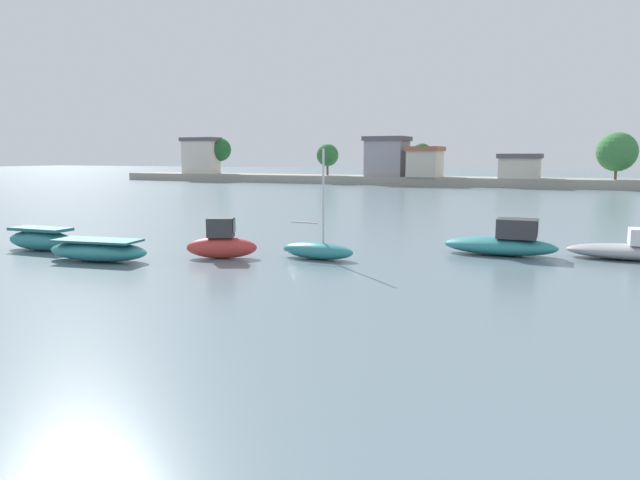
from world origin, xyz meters
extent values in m
ellipsoid|color=teal|center=(2.26, 14.34, 0.50)|extent=(4.02, 1.63, 0.99)
cube|color=#226367|center=(2.26, 14.34, 1.07)|extent=(3.22, 1.36, 0.15)
ellipsoid|color=teal|center=(7.12, 13.18, 0.44)|extent=(5.05, 2.49, 0.88)
cube|color=#226367|center=(7.12, 13.18, 0.93)|extent=(4.05, 2.06, 0.10)
ellipsoid|color=#C63833|center=(11.81, 16.03, 0.49)|extent=(3.39, 2.25, 0.99)
cube|color=#333338|center=(11.78, 16.02, 1.43)|extent=(1.41, 1.21, 0.88)
cube|color=black|center=(12.33, 16.26, 1.51)|extent=(0.36, 0.68, 0.62)
ellipsoid|color=teal|center=(15.92, 17.65, 0.38)|extent=(3.58, 1.28, 0.77)
cylinder|color=silver|center=(16.22, 17.63, 2.89)|extent=(0.10, 0.10, 4.24)
cylinder|color=#B7B7BC|center=(15.25, 17.68, 1.65)|extent=(1.34, 0.14, 0.08)
ellipsoid|color=teal|center=(23.41, 22.18, 0.43)|extent=(5.27, 1.93, 0.86)
cube|color=#333338|center=(24.15, 22.20, 1.31)|extent=(1.83, 1.41, 0.90)
cube|color=black|center=(25.05, 22.22, 1.40)|extent=(0.11, 1.23, 0.63)
ellipsoid|color=#9E9EA3|center=(28.95, 23.28, 0.35)|extent=(5.37, 2.02, 0.70)
sphere|color=white|center=(7.72, 21.04, 0.18)|extent=(0.37, 0.37, 0.37)
cube|color=#9E998C|center=(0.00, 86.91, 0.67)|extent=(107.02, 7.62, 1.33)
cube|color=beige|center=(-38.75, 86.03, 4.32)|extent=(6.48, 3.39, 5.97)
cube|color=#565156|center=(-38.75, 86.03, 7.65)|extent=(7.13, 3.73, 0.70)
cube|color=#99939E|center=(-2.67, 86.87, 4.19)|extent=(6.12, 5.74, 5.71)
cube|color=#565156|center=(-2.67, 86.87, 7.39)|extent=(6.73, 6.31, 0.70)
cube|color=beige|center=(3.94, 85.81, 3.35)|extent=(4.67, 5.89, 4.05)
cube|color=#995B42|center=(3.94, 85.81, 5.73)|extent=(5.14, 6.47, 0.70)
cube|color=beige|center=(18.21, 85.85, 2.79)|extent=(5.65, 5.08, 2.92)
cube|color=#565156|center=(18.21, 85.85, 4.60)|extent=(6.22, 5.59, 0.70)
cylinder|color=brown|center=(-35.80, 87.80, 2.68)|extent=(0.36, 0.36, 2.69)
sphere|color=#235B2D|center=(-35.80, 87.80, 5.77)|extent=(4.36, 4.36, 4.36)
cylinder|color=brown|center=(-12.83, 85.77, 2.29)|extent=(0.36, 0.36, 1.92)
sphere|color=#2D6B33|center=(-12.83, 85.77, 4.74)|extent=(3.73, 3.73, 3.73)
cylinder|color=brown|center=(2.79, 88.24, 2.59)|extent=(0.36, 0.36, 2.51)
sphere|color=#235B2D|center=(2.79, 88.24, 5.08)|extent=(3.10, 3.10, 3.10)
cylinder|color=brown|center=(30.99, 85.79, 2.17)|extent=(0.36, 0.36, 1.68)
sphere|color=#387A3D|center=(30.99, 85.79, 5.18)|extent=(5.43, 5.43, 5.43)
camera|label=1|loc=(26.84, -6.62, 4.71)|focal=33.09mm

